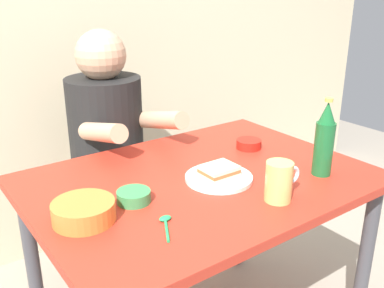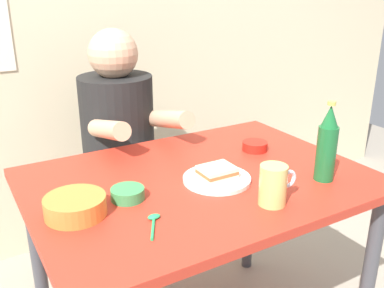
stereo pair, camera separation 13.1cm
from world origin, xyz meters
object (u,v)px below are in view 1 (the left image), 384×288
Objects in this scene: person_seated at (107,125)px; dip_bowl_green at (134,196)px; stool at (112,209)px; beer_bottle at (324,141)px; dining_table at (201,202)px; plate_orange at (219,178)px; sandwich at (219,171)px; beer_mug at (279,181)px.

person_seated reaches higher than dip_bowl_green.
stool is 1.72× the size of beer_bottle.
plate_orange is at bearing -60.14° from dining_table.
dining_table is 11.00× the size of dip_bowl_green.
person_seated reaches higher than dining_table.
dining_table is 0.12m from plate_orange.
dining_table is at bearing 147.09° from beer_bottle.
beer_bottle is (0.31, -0.16, 0.09)m from sandwich.
beer_bottle is at bearing -17.76° from dip_bowl_green.
beer_mug is at bearing -169.82° from beer_bottle.
beer_bottle is at bearing -32.91° from dining_table.
beer_bottle reaches higher than dip_bowl_green.
sandwich is at bearing 104.56° from beer_mug.
beer_mug reaches higher than plate_orange.
plate_orange is 0.84× the size of beer_bottle.
stool is at bearing 98.16° from beer_mug.
plate_orange is at bearing -83.85° from stool.
beer_mug reaches higher than dip_bowl_green.
stool is 4.09× the size of sandwich.
person_seated is at bearing -90.00° from stool.
plate_orange is at bearing -5.59° from dip_bowl_green.
person_seated reaches higher than beer_bottle.
plate_orange is 1.75× the size of beer_mug.
sandwich is (0.03, -0.05, 0.13)m from dining_table.
beer_bottle is (0.25, 0.05, 0.06)m from beer_mug.
dining_table is 0.32m from beer_mug.
stool is 1.01m from beer_mug.
sandwich is at bearing -83.85° from stool.
stool is 3.57× the size of beer_mug.
dip_bowl_green is at bearing -109.07° from person_seated.
dining_table is 0.63m from person_seated.
stool is (-0.04, 0.63, -0.30)m from dining_table.
dining_table is 0.46m from beer_bottle.
beer_mug is (0.13, -0.88, 0.03)m from person_seated.
stool is 0.81m from dip_bowl_green.
person_seated reaches higher than beer_mug.
dip_bowl_green reaches higher than stool.
dining_table is at bearing -86.09° from person_seated.
beer_mug is (0.13, -0.89, 0.45)m from stool.
stool is at bearing 114.17° from beer_bottle.
beer_mug is 1.26× the size of dip_bowl_green.
sandwich is (0.00, 0.00, 0.02)m from plate_orange.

